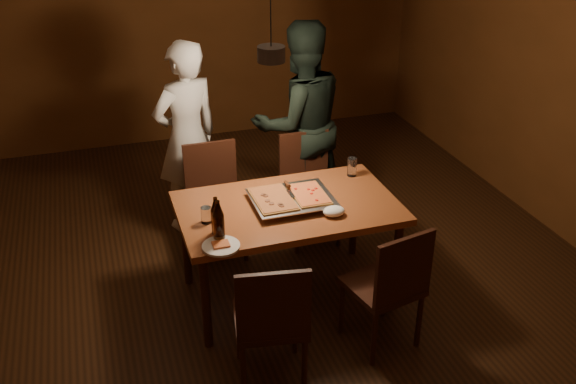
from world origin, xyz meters
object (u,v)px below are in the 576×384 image
object	(u,v)px
chair_near_right	(392,279)
diner_dark	(300,124)
chair_far_right	(308,177)
pizza_tray	(292,200)
beer_bottle_a	(218,221)
diner_white	(187,138)
chair_near_left	(271,314)
dining_table	(288,214)
pendant_lamp	(271,52)
plate_slice	(221,246)
beer_bottle_b	(216,216)
chair_far_left	(214,189)

from	to	relation	value
chair_near_right	diner_dark	distance (m)	1.88
chair_far_right	pizza_tray	xyz separation A→B (m)	(-0.39, -0.76, 0.24)
pizza_tray	beer_bottle_a	size ratio (longest dim) A/B	2.00
diner_white	beer_bottle_a	bearing A→B (deg)	65.37
chair_near_left	chair_near_right	bearing A→B (deg)	16.70
chair_near_left	dining_table	bearing A→B (deg)	75.76
chair_far_right	pendant_lamp	size ratio (longest dim) A/B	0.44
pizza_tray	diner_white	distance (m)	1.33
pizza_tray	beer_bottle_a	distance (m)	0.66
chair_near_right	plate_slice	size ratio (longest dim) A/B	2.12
diner_dark	dining_table	bearing A→B (deg)	62.21
dining_table	diner_white	distance (m)	1.33
chair_near_right	pendant_lamp	bearing A→B (deg)	105.35
chair_far_right	beer_bottle_b	size ratio (longest dim) A/B	1.91
chair_near_left	beer_bottle_b	world-z (taller)	beer_bottle_b
plate_slice	diner_white	bearing A→B (deg)	87.10
chair_far_right	beer_bottle_b	distance (m)	1.41
chair_near_right	beer_bottle_a	xyz separation A→B (m)	(-0.98, 0.44, 0.35)
beer_bottle_a	diner_white	distance (m)	1.54
beer_bottle_b	plate_slice	size ratio (longest dim) A/B	1.09
beer_bottle_b	plate_slice	distance (m)	0.21
plate_slice	diner_white	xyz separation A→B (m)	(0.08, 1.62, 0.05)
chair_far_left	pendant_lamp	world-z (taller)	pendant_lamp
chair_far_right	beer_bottle_a	world-z (taller)	beer_bottle_a
chair_far_left	chair_far_right	xyz separation A→B (m)	(0.78, -0.03, 0.00)
dining_table	plate_slice	size ratio (longest dim) A/B	6.41
pendant_lamp	pizza_tray	bearing A→B (deg)	-67.70
beer_bottle_a	beer_bottle_b	size ratio (longest dim) A/B	1.08
chair_far_right	diner_dark	world-z (taller)	diner_dark
chair_far_right	pizza_tray	world-z (taller)	chair_far_right
chair_far_right	chair_near_left	size ratio (longest dim) A/B	1.00
dining_table	chair_far_right	xyz separation A→B (m)	(0.42, 0.77, -0.14)
chair_far_left	diner_white	bearing A→B (deg)	-75.24
chair_near_right	beer_bottle_a	distance (m)	1.13
dining_table	chair_near_left	size ratio (longest dim) A/B	3.09
plate_slice	diner_dark	bearing A→B (deg)	55.70
chair_far_left	diner_white	size ratio (longest dim) A/B	0.30
pizza_tray	diner_white	xyz separation A→B (m)	(-0.50, 1.23, 0.04)
chair_far_left	chair_near_right	size ratio (longest dim) A/B	0.98
chair_far_left	plate_slice	size ratio (longest dim) A/B	2.07
beer_bottle_a	pendant_lamp	bearing A→B (deg)	45.15
chair_far_right	pizza_tray	distance (m)	0.88
chair_far_left	beer_bottle_b	bearing A→B (deg)	80.20
beer_bottle_a	plate_slice	xyz separation A→B (m)	(-0.01, -0.09, -0.13)
beer_bottle_a	diner_white	size ratio (longest dim) A/B	0.17
dining_table	chair_near_left	world-z (taller)	chair_near_left
chair_far_right	chair_near_right	bearing A→B (deg)	90.27
diner_white	chair_far_right	bearing A→B (deg)	130.28
chair_far_right	diner_dark	xyz separation A→B (m)	(0.05, 0.34, 0.33)
beer_bottle_b	chair_near_left	bearing A→B (deg)	-74.95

